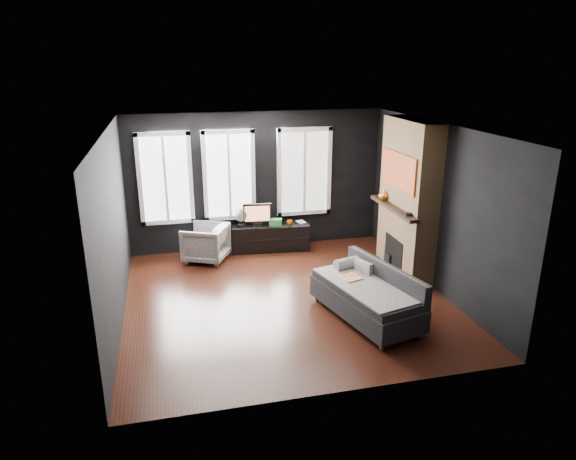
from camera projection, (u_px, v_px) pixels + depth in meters
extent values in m
plane|color=black|center=(286.00, 298.00, 8.20)|extent=(5.00, 5.00, 0.00)
plane|color=white|center=(286.00, 128.00, 7.34)|extent=(5.00, 5.00, 0.00)
cube|color=black|center=(257.00, 181.00, 10.07)|extent=(5.00, 0.02, 2.70)
cube|color=black|center=(114.00, 230.00, 7.22)|extent=(0.02, 5.00, 2.70)
cube|color=black|center=(436.00, 207.00, 8.32)|extent=(0.02, 5.00, 2.70)
cube|color=gray|center=(363.00, 271.00, 7.81)|extent=(0.19, 0.32, 0.32)
imported|color=white|center=(206.00, 241.00, 9.63)|extent=(0.95, 0.97, 0.77)
imported|color=#D05D03|center=(290.00, 222.00, 10.12)|extent=(0.13, 0.11, 0.11)
imported|color=#BAAF8F|center=(298.00, 218.00, 10.21)|extent=(0.15, 0.04, 0.21)
cube|color=#2E7E35|center=(276.00, 222.00, 10.07)|extent=(0.27, 0.22, 0.13)
imported|color=gold|center=(384.00, 195.00, 9.20)|extent=(0.23, 0.23, 0.19)
cylinder|color=black|center=(409.00, 214.00, 8.30)|extent=(0.12, 0.12, 0.04)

